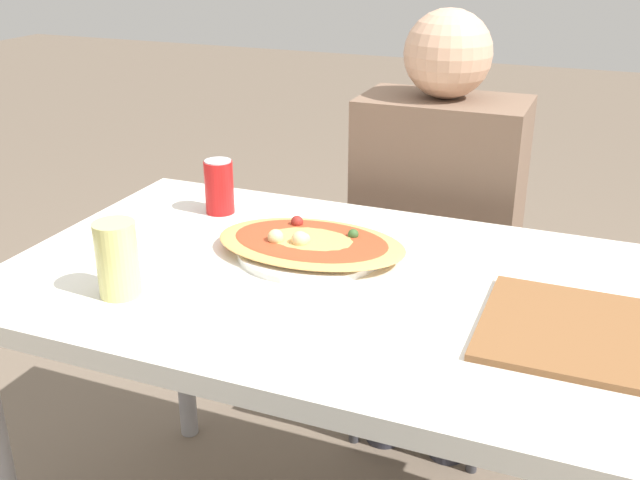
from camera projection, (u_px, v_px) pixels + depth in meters
name	position (u px, v px, depth m)	size (l,w,h in m)	color
dining_table	(336.00, 314.00, 1.45)	(1.27, 0.78, 0.76)	silver
chair_far_seated	(441.00, 267.00, 2.12)	(0.40, 0.40, 0.84)	#4C4C4C
person_seated	(437.00, 204.00, 1.94)	(0.41, 0.27, 1.20)	#2D2D38
pizza_main	(310.00, 245.00, 1.51)	(0.40, 0.30, 0.06)	white
soda_can	(219.00, 187.00, 1.71)	(0.07, 0.07, 0.12)	red
drink_glass	(117.00, 259.00, 1.33)	(0.08, 0.08, 0.14)	#E0DB7F
serving_tray	(611.00, 337.00, 1.20)	(0.41, 0.30, 0.01)	brown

